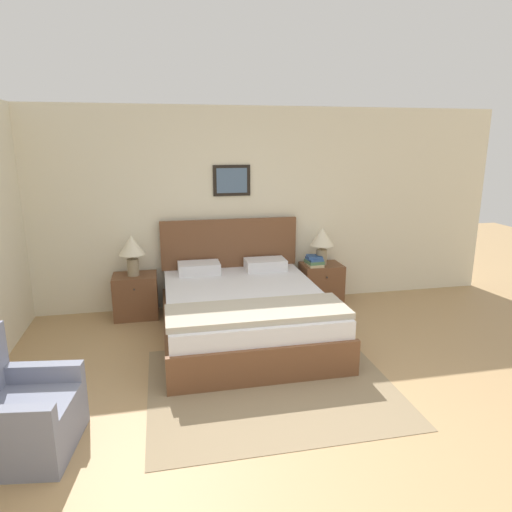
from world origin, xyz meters
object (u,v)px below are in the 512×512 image
at_px(armchair, 17,415).
at_px(nightstand_by_door, 321,284).
at_px(bed, 244,312).
at_px(table_lamp_near_window, 132,248).
at_px(nightstand_near_window, 136,296).
at_px(table_lamp_by_door, 322,240).

distance_m(armchair, nightstand_by_door, 4.03).
xyz_separation_m(bed, armchair, (-1.94, -1.61, -0.01)).
distance_m(bed, table_lamp_near_window, 1.62).
xyz_separation_m(nightstand_by_door, table_lamp_near_window, (-2.46, -0.02, 0.62)).
height_order(armchair, nightstand_near_window, armchair).
bearing_deg(nightstand_by_door, table_lamp_near_window, -179.56).
relative_size(armchair, table_lamp_near_window, 1.70).
bearing_deg(nightstand_near_window, bed, -35.53).
bearing_deg(bed, table_lamp_near_window, 145.21).
height_order(armchair, table_lamp_by_door, table_lamp_by_door).
xyz_separation_m(armchair, table_lamp_by_door, (3.15, 2.47, 0.61)).
distance_m(armchair, nightstand_near_window, 2.59).
height_order(nightstand_by_door, table_lamp_by_door, table_lamp_by_door).
xyz_separation_m(armchair, nightstand_by_door, (3.16, 2.49, -0.01)).
distance_m(bed, armchair, 2.52).
distance_m(nightstand_near_window, table_lamp_near_window, 0.62).
relative_size(bed, armchair, 2.54).
relative_size(bed, table_lamp_by_door, 4.33).
relative_size(nightstand_near_window, table_lamp_near_window, 1.08).
distance_m(armchair, table_lamp_near_window, 2.64).
bearing_deg(nightstand_near_window, table_lamp_near_window, -111.10).
height_order(bed, nightstand_near_window, bed).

